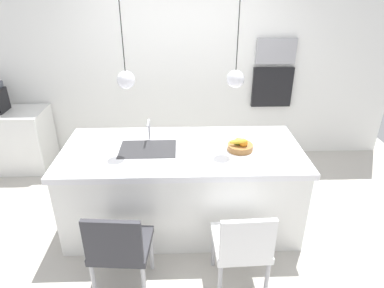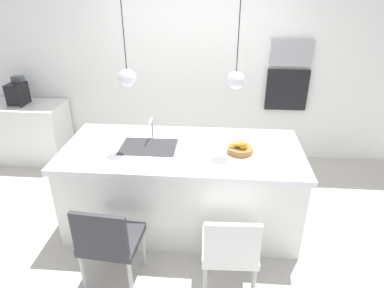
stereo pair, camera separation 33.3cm
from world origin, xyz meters
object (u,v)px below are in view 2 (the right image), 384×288
Objects in this scene: fruit_bowl at (240,148)px; chair_near at (109,240)px; chair_middle at (230,248)px; oven at (287,90)px; coffee_machine at (18,93)px; microwave at (291,53)px.

fruit_bowl reaches higher than chair_near.
fruit_bowl reaches higher than chair_middle.
coffee_machine is at bearing -175.41° from oven.
chair_near is 0.99m from chair_middle.
chair_near is at bearing -125.64° from microwave.
coffee_machine is 3.68m from chair_middle.
coffee_machine is 0.45× the size of chair_middle.
fruit_bowl is 1.46m from chair_near.
chair_middle is at bearing -0.05° from chair_near.
fruit_bowl is 0.29× the size of chair_near.
chair_near is at bearing -141.30° from fruit_bowl.
oven reaches higher than chair_near.
microwave is 2.83m from chair_middle.
chair_middle is (-0.80, -2.50, -0.56)m from oven.
oven is 0.65× the size of chair_near.
microwave is at bearing 72.24° from chair_middle.
fruit_bowl is 0.47× the size of microwave.
oven is at bearing 66.59° from fruit_bowl.
coffee_machine is 3.75m from microwave.
chair_near is at bearing -49.07° from coffee_machine.
microwave is at bearing 4.59° from coffee_machine.
chair_near is (-1.79, -2.50, -1.05)m from microwave.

